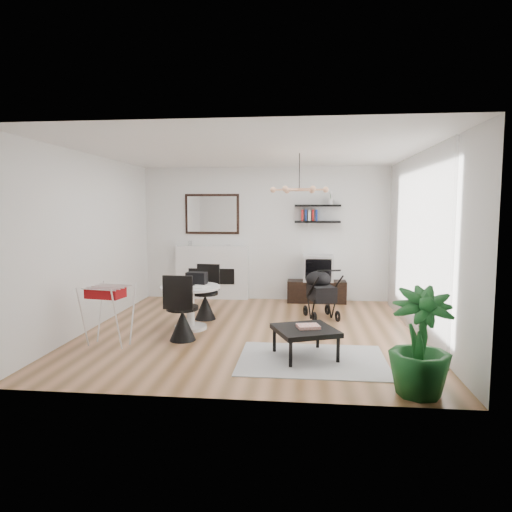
# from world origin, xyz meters

# --- Properties ---
(floor) EXTENTS (5.00, 5.00, 0.00)m
(floor) POSITION_xyz_m (0.00, 0.00, 0.00)
(floor) COLOR brown
(floor) RESTS_ON ground
(ceiling) EXTENTS (5.00, 5.00, 0.00)m
(ceiling) POSITION_xyz_m (0.00, 0.00, 2.70)
(ceiling) COLOR white
(ceiling) RESTS_ON wall_back
(wall_back) EXTENTS (5.00, 0.00, 5.00)m
(wall_back) POSITION_xyz_m (0.00, 2.50, 1.35)
(wall_back) COLOR white
(wall_back) RESTS_ON floor
(wall_left) EXTENTS (0.00, 5.00, 5.00)m
(wall_left) POSITION_xyz_m (-2.50, 0.00, 1.35)
(wall_left) COLOR white
(wall_left) RESTS_ON floor
(wall_right) EXTENTS (0.00, 5.00, 5.00)m
(wall_right) POSITION_xyz_m (2.50, 0.00, 1.35)
(wall_right) COLOR white
(wall_right) RESTS_ON floor
(sheer_curtain) EXTENTS (0.04, 3.60, 2.60)m
(sheer_curtain) POSITION_xyz_m (2.40, 0.20, 1.35)
(sheer_curtain) COLOR white
(sheer_curtain) RESTS_ON wall_right
(fireplace) EXTENTS (1.50, 0.17, 2.16)m
(fireplace) POSITION_xyz_m (-1.10, 2.42, 0.69)
(fireplace) COLOR white
(fireplace) RESTS_ON floor
(shelf_lower) EXTENTS (0.90, 0.25, 0.04)m
(shelf_lower) POSITION_xyz_m (1.04, 2.37, 1.60)
(shelf_lower) COLOR black
(shelf_lower) RESTS_ON wall_back
(shelf_upper) EXTENTS (0.90, 0.25, 0.04)m
(shelf_upper) POSITION_xyz_m (1.04, 2.37, 1.92)
(shelf_upper) COLOR black
(shelf_upper) RESTS_ON wall_back
(pendant_lamp) EXTENTS (0.90, 0.90, 0.10)m
(pendant_lamp) POSITION_xyz_m (0.70, 0.30, 2.15)
(pendant_lamp) COLOR tan
(pendant_lamp) RESTS_ON ceiling
(tv_console) EXTENTS (1.15, 0.40, 0.43)m
(tv_console) POSITION_xyz_m (1.04, 2.29, 0.22)
(tv_console) COLOR black
(tv_console) RESTS_ON floor
(crt_tv) EXTENTS (0.59, 0.51, 0.51)m
(crt_tv) POSITION_xyz_m (1.06, 2.28, 0.69)
(crt_tv) COLOR silver
(crt_tv) RESTS_ON tv_console
(dining_table) EXTENTS (0.92, 0.92, 0.68)m
(dining_table) POSITION_xyz_m (-0.96, 0.04, 0.45)
(dining_table) COLOR white
(dining_table) RESTS_ON floor
(laptop) EXTENTS (0.32, 0.22, 0.02)m
(laptop) POSITION_xyz_m (-1.03, -0.02, 0.69)
(laptop) COLOR black
(laptop) RESTS_ON dining_table
(black_bag) EXTENTS (0.33, 0.22, 0.19)m
(black_bag) POSITION_xyz_m (-0.90, 0.24, 0.77)
(black_bag) COLOR black
(black_bag) RESTS_ON dining_table
(newspaper) EXTENTS (0.38, 0.35, 0.01)m
(newspaper) POSITION_xyz_m (-0.81, -0.03, 0.68)
(newspaper) COLOR white
(newspaper) RESTS_ON dining_table
(drinking_glass) EXTENTS (0.06, 0.06, 0.09)m
(drinking_glass) POSITION_xyz_m (-1.26, 0.15, 0.72)
(drinking_glass) COLOR white
(drinking_glass) RESTS_ON dining_table
(chair_far) EXTENTS (0.44, 0.45, 0.92)m
(chair_far) POSITION_xyz_m (-0.87, 0.70, 0.29)
(chair_far) COLOR black
(chair_far) RESTS_ON floor
(chair_near) EXTENTS (0.46, 0.46, 0.96)m
(chair_near) POSITION_xyz_m (-0.92, -0.59, 0.30)
(chair_near) COLOR black
(chair_near) RESTS_ON floor
(drying_rack) EXTENTS (0.63, 0.60, 0.83)m
(drying_rack) POSITION_xyz_m (-1.86, -0.92, 0.43)
(drying_rack) COLOR white
(drying_rack) RESTS_ON floor
(stroller) EXTENTS (0.63, 0.80, 0.89)m
(stroller) POSITION_xyz_m (1.07, 0.99, 0.38)
(stroller) COLOR black
(stroller) RESTS_ON floor
(rug) EXTENTS (1.81, 1.30, 0.01)m
(rug) POSITION_xyz_m (0.90, -1.25, 0.01)
(rug) COLOR #B0B0B0
(rug) RESTS_ON floor
(coffee_table) EXTENTS (0.93, 0.93, 0.37)m
(coffee_table) POSITION_xyz_m (0.81, -1.15, 0.34)
(coffee_table) COLOR black
(coffee_table) RESTS_ON rug
(magazines) EXTENTS (0.32, 0.28, 0.04)m
(magazines) POSITION_xyz_m (0.84, -1.14, 0.40)
(magazines) COLOR #D34834
(magazines) RESTS_ON coffee_table
(potted_plant) EXTENTS (0.63, 0.63, 1.09)m
(potted_plant) POSITION_xyz_m (1.94, -2.19, 0.54)
(potted_plant) COLOR #16501E
(potted_plant) RESTS_ON floor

